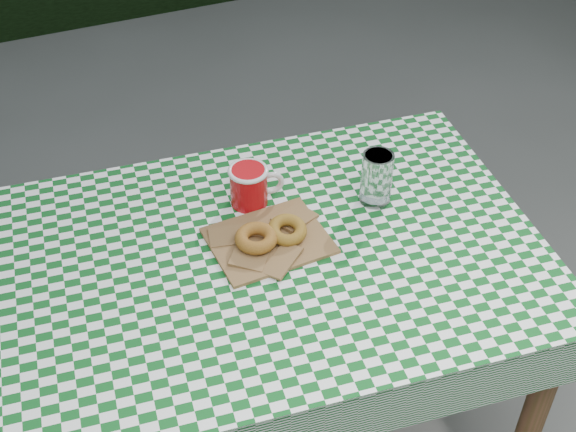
# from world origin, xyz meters

# --- Properties ---
(table) EXTENTS (1.33, 0.95, 0.75)m
(table) POSITION_xyz_m (0.16, 0.09, 0.38)
(table) COLOR #53391C
(table) RESTS_ON ground
(tablecloth) EXTENTS (1.35, 0.98, 0.01)m
(tablecloth) POSITION_xyz_m (0.16, 0.09, 0.75)
(tablecloth) COLOR #0C4E19
(tablecloth) RESTS_ON table
(paper_bag) EXTENTS (0.28, 0.23, 0.01)m
(paper_bag) POSITION_xyz_m (0.19, 0.13, 0.76)
(paper_bag) COLOR olive
(paper_bag) RESTS_ON tablecloth
(bagel_front) EXTENTS (0.12, 0.12, 0.03)m
(bagel_front) POSITION_xyz_m (0.15, 0.12, 0.79)
(bagel_front) COLOR #97651F
(bagel_front) RESTS_ON paper_bag
(bagel_back) EXTENTS (0.09, 0.09, 0.03)m
(bagel_back) POSITION_xyz_m (0.23, 0.12, 0.78)
(bagel_back) COLOR brown
(bagel_back) RESTS_ON paper_bag
(coffee_mug) EXTENTS (0.21, 0.21, 0.10)m
(coffee_mug) POSITION_xyz_m (0.19, 0.28, 0.81)
(coffee_mug) COLOR #AC0B0F
(coffee_mug) RESTS_ON tablecloth
(drinking_glass) EXTENTS (0.09, 0.09, 0.14)m
(drinking_glass) POSITION_xyz_m (0.48, 0.17, 0.82)
(drinking_glass) COLOR white
(drinking_glass) RESTS_ON tablecloth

